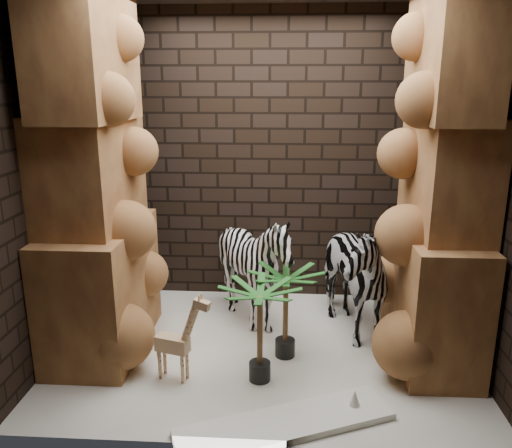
# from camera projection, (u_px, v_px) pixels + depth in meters

# --- Properties ---
(floor) EXTENTS (3.50, 3.50, 0.00)m
(floor) POSITION_uv_depth(u_px,v_px,m) (263.00, 349.00, 4.53)
(floor) COLOR white
(floor) RESTS_ON ground
(wall_back) EXTENTS (3.50, 0.00, 3.50)m
(wall_back) POSITION_uv_depth(u_px,v_px,m) (269.00, 159.00, 5.33)
(wall_back) COLOR black
(wall_back) RESTS_ON ground
(wall_front) EXTENTS (3.50, 0.00, 3.50)m
(wall_front) POSITION_uv_depth(u_px,v_px,m) (253.00, 223.00, 2.93)
(wall_front) COLOR black
(wall_front) RESTS_ON ground
(wall_left) EXTENTS (0.00, 3.00, 3.00)m
(wall_left) POSITION_uv_depth(u_px,v_px,m) (51.00, 179.00, 4.24)
(wall_left) COLOR black
(wall_left) RESTS_ON ground
(wall_right) EXTENTS (0.00, 3.00, 3.00)m
(wall_right) POSITION_uv_depth(u_px,v_px,m) (487.00, 184.00, 4.03)
(wall_right) COLOR black
(wall_right) RESTS_ON ground
(rock_pillar_left) EXTENTS (0.68, 1.30, 3.00)m
(rock_pillar_left) POSITION_uv_depth(u_px,v_px,m) (93.00, 180.00, 4.22)
(rock_pillar_left) COLOR #B37B42
(rock_pillar_left) RESTS_ON floor
(rock_pillar_right) EXTENTS (0.58, 1.25, 3.00)m
(rock_pillar_right) POSITION_uv_depth(u_px,v_px,m) (444.00, 184.00, 4.05)
(rock_pillar_right) COLOR #B37B42
(rock_pillar_right) RESTS_ON floor
(zebra_right) EXTENTS (0.96, 1.28, 1.35)m
(zebra_right) POSITION_uv_depth(u_px,v_px,m) (345.00, 264.00, 4.67)
(zebra_right) COLOR white
(zebra_right) RESTS_ON floor
(zebra_left) EXTENTS (1.15, 1.33, 1.06)m
(zebra_left) POSITION_uv_depth(u_px,v_px,m) (255.00, 274.00, 4.85)
(zebra_left) COLOR white
(zebra_left) RESTS_ON floor
(giraffe_toy) EXTENTS (0.42, 0.24, 0.77)m
(giraffe_toy) POSITION_uv_depth(u_px,v_px,m) (172.00, 334.00, 3.99)
(giraffe_toy) COLOR #E2B884
(giraffe_toy) RESTS_ON floor
(palm_front) EXTENTS (0.36, 0.36, 0.80)m
(palm_front) POSITION_uv_depth(u_px,v_px,m) (286.00, 313.00, 4.32)
(palm_front) COLOR #19441F
(palm_front) RESTS_ON floor
(palm_back) EXTENTS (0.36, 0.36, 0.81)m
(palm_back) POSITION_uv_depth(u_px,v_px,m) (260.00, 333.00, 3.97)
(palm_back) COLOR #19441F
(palm_back) RESTS_ON floor
(surfboard) EXTENTS (1.54, 0.94, 0.05)m
(surfboard) POSITION_uv_depth(u_px,v_px,m) (286.00, 424.00, 3.50)
(surfboard) COLOR white
(surfboard) RESTS_ON floor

